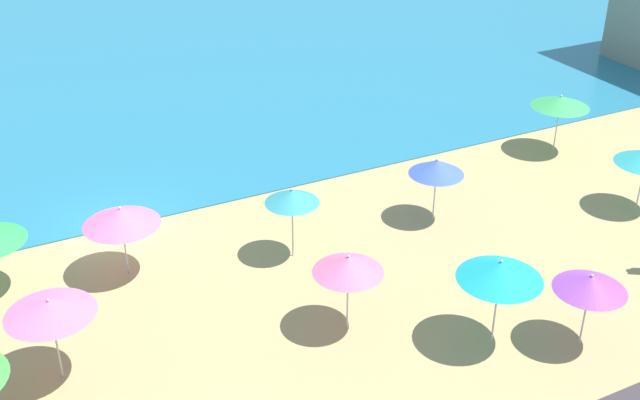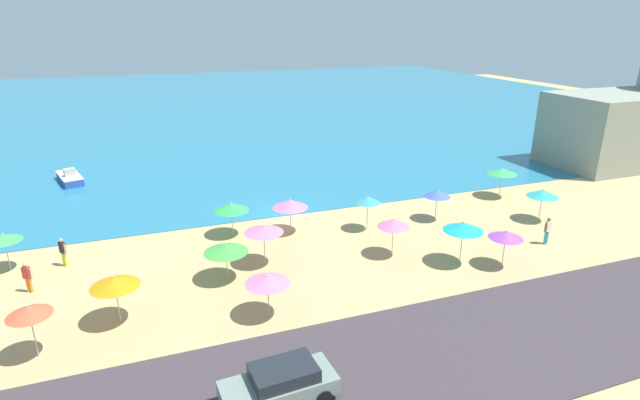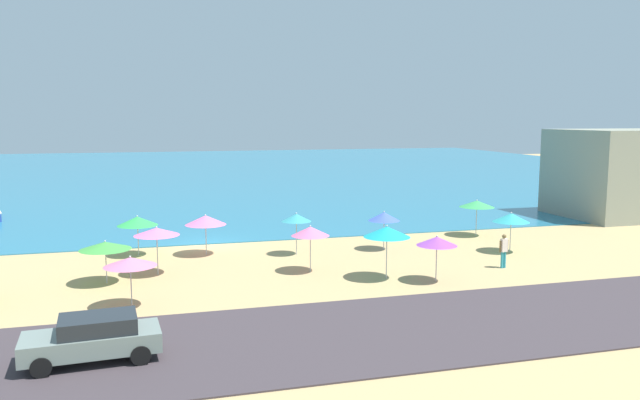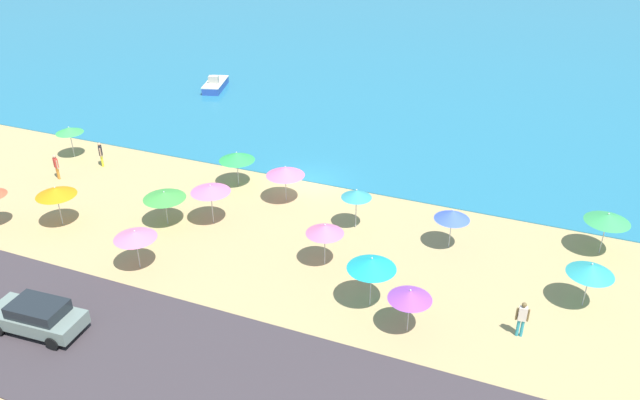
{
  "view_description": "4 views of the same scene",
  "coord_description": "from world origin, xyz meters",
  "px_view_note": "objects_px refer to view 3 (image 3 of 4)",
  "views": [
    {
      "loc": [
        -4.44,
        -24.49,
        14.08
      ],
      "look_at": [
        6.11,
        -3.64,
        1.39
      ],
      "focal_mm": 45.0,
      "sensor_mm": 36.0,
      "label": 1
    },
    {
      "loc": [
        -9.18,
        -33.05,
        13.64
      ],
      "look_at": [
        2.58,
        -0.87,
        1.26
      ],
      "focal_mm": 28.0,
      "sensor_mm": 36.0,
      "label": 2
    },
    {
      "loc": [
        -3.53,
        -39.04,
        7.96
      ],
      "look_at": [
        8.22,
        2.93,
        2.17
      ],
      "focal_mm": 35.0,
      "sensor_mm": 36.0,
      "label": 3
    },
    {
      "loc": [
        14.54,
        -33.76,
        18.57
      ],
      "look_at": [
        2.32,
        -3.8,
        1.02
      ],
      "focal_mm": 35.0,
      "sensor_mm": 36.0,
      "label": 4
    }
  ],
  "objects_px": {
    "beach_umbrella_11": "(511,218)",
    "parked_car_1": "(94,337)",
    "beach_umbrella_13": "(437,241)",
    "beach_umbrella_6": "(296,218)",
    "bather_1": "(504,249)",
    "beach_umbrella_3": "(206,220)",
    "beach_umbrella_10": "(477,204)",
    "beach_umbrella_14": "(384,216)",
    "beach_umbrella_5": "(130,262)",
    "beach_umbrella_9": "(157,232)",
    "beach_umbrella_12": "(105,246)",
    "beach_umbrella_1": "(387,232)",
    "beach_umbrella_7": "(137,221)",
    "beach_umbrella_0": "(310,231)"
  },
  "relations": [
    {
      "from": "beach_umbrella_11",
      "to": "parked_car_1",
      "type": "bearing_deg",
      "value": -153.59
    },
    {
      "from": "beach_umbrella_11",
      "to": "beach_umbrella_13",
      "type": "height_order",
      "value": "beach_umbrella_11"
    },
    {
      "from": "beach_umbrella_6",
      "to": "bather_1",
      "type": "bearing_deg",
      "value": -31.8
    },
    {
      "from": "beach_umbrella_6",
      "to": "beach_umbrella_3",
      "type": "bearing_deg",
      "value": 164.45
    },
    {
      "from": "beach_umbrella_10",
      "to": "beach_umbrella_14",
      "type": "relative_size",
      "value": 1.05
    },
    {
      "from": "beach_umbrella_5",
      "to": "beach_umbrella_9",
      "type": "height_order",
      "value": "beach_umbrella_9"
    },
    {
      "from": "beach_umbrella_9",
      "to": "beach_umbrella_12",
      "type": "bearing_deg",
      "value": -155.56
    },
    {
      "from": "beach_umbrella_1",
      "to": "beach_umbrella_6",
      "type": "bearing_deg",
      "value": 114.79
    },
    {
      "from": "parked_car_1",
      "to": "beach_umbrella_5",
      "type": "bearing_deg",
      "value": 79.72
    },
    {
      "from": "beach_umbrella_6",
      "to": "beach_umbrella_14",
      "type": "height_order",
      "value": "beach_umbrella_6"
    },
    {
      "from": "beach_umbrella_1",
      "to": "parked_car_1",
      "type": "distance_m",
      "value": 15.16
    },
    {
      "from": "beach_umbrella_3",
      "to": "beach_umbrella_13",
      "type": "distance_m",
      "value": 13.68
    },
    {
      "from": "beach_umbrella_9",
      "to": "beach_umbrella_13",
      "type": "xyz_separation_m",
      "value": [
        13.04,
        -5.05,
        -0.22
      ]
    },
    {
      "from": "beach_umbrella_12",
      "to": "beach_umbrella_6",
      "type": "bearing_deg",
      "value": 19.87
    },
    {
      "from": "beach_umbrella_1",
      "to": "beach_umbrella_11",
      "type": "xyz_separation_m",
      "value": [
        9.39,
        3.8,
        -0.3
      ]
    },
    {
      "from": "beach_umbrella_14",
      "to": "beach_umbrella_9",
      "type": "bearing_deg",
      "value": -169.0
    },
    {
      "from": "beach_umbrella_6",
      "to": "beach_umbrella_14",
      "type": "xyz_separation_m",
      "value": [
        5.43,
        -0.04,
        -0.16
      ]
    },
    {
      "from": "beach_umbrella_11",
      "to": "bather_1",
      "type": "height_order",
      "value": "beach_umbrella_11"
    },
    {
      "from": "beach_umbrella_6",
      "to": "beach_umbrella_14",
      "type": "distance_m",
      "value": 5.43
    },
    {
      "from": "bather_1",
      "to": "beach_umbrella_12",
      "type": "bearing_deg",
      "value": 173.26
    },
    {
      "from": "beach_umbrella_5",
      "to": "parked_car_1",
      "type": "xyz_separation_m",
      "value": [
        -1.06,
        -5.87,
        -1.13
      ]
    },
    {
      "from": "beach_umbrella_10",
      "to": "beach_umbrella_9",
      "type": "bearing_deg",
      "value": -166.39
    },
    {
      "from": "beach_umbrella_3",
      "to": "bather_1",
      "type": "relative_size",
      "value": 1.32
    },
    {
      "from": "beach_umbrella_14",
      "to": "beach_umbrella_7",
      "type": "bearing_deg",
      "value": 171.03
    },
    {
      "from": "beach_umbrella_5",
      "to": "beach_umbrella_6",
      "type": "bearing_deg",
      "value": 41.6
    },
    {
      "from": "beach_umbrella_9",
      "to": "beach_umbrella_12",
      "type": "xyz_separation_m",
      "value": [
        -2.42,
        -1.1,
        -0.37
      ]
    },
    {
      "from": "beach_umbrella_5",
      "to": "beach_umbrella_7",
      "type": "height_order",
      "value": "beach_umbrella_7"
    },
    {
      "from": "beach_umbrella_5",
      "to": "beach_umbrella_12",
      "type": "bearing_deg",
      "value": 105.97
    },
    {
      "from": "beach_umbrella_10",
      "to": "beach_umbrella_13",
      "type": "height_order",
      "value": "beach_umbrella_10"
    },
    {
      "from": "beach_umbrella_1",
      "to": "beach_umbrella_5",
      "type": "distance_m",
      "value": 12.18
    },
    {
      "from": "beach_umbrella_9",
      "to": "beach_umbrella_7",
      "type": "bearing_deg",
      "value": 101.52
    },
    {
      "from": "beach_umbrella_1",
      "to": "beach_umbrella_12",
      "type": "xyz_separation_m",
      "value": [
        -13.32,
        2.81,
        -0.51
      ]
    },
    {
      "from": "beach_umbrella_12",
      "to": "beach_umbrella_7",
      "type": "bearing_deg",
      "value": 76.49
    },
    {
      "from": "beach_umbrella_3",
      "to": "parked_car_1",
      "type": "bearing_deg",
      "value": -108.26
    },
    {
      "from": "beach_umbrella_7",
      "to": "beach_umbrella_12",
      "type": "relative_size",
      "value": 0.97
    },
    {
      "from": "beach_umbrella_14",
      "to": "bather_1",
      "type": "relative_size",
      "value": 1.3
    },
    {
      "from": "beach_umbrella_9",
      "to": "beach_umbrella_10",
      "type": "relative_size",
      "value": 1.01
    },
    {
      "from": "beach_umbrella_1",
      "to": "beach_umbrella_13",
      "type": "xyz_separation_m",
      "value": [
        2.14,
        -1.15,
        -0.37
      ]
    },
    {
      "from": "beach_umbrella_1",
      "to": "beach_umbrella_0",
      "type": "bearing_deg",
      "value": 144.0
    },
    {
      "from": "beach_umbrella_0",
      "to": "beach_umbrella_7",
      "type": "distance_m",
      "value": 10.72
    },
    {
      "from": "beach_umbrella_3",
      "to": "parked_car_1",
      "type": "height_order",
      "value": "beach_umbrella_3"
    },
    {
      "from": "beach_umbrella_3",
      "to": "beach_umbrella_6",
      "type": "distance_m",
      "value": 5.27
    },
    {
      "from": "beach_umbrella_10",
      "to": "beach_umbrella_11",
      "type": "height_order",
      "value": "beach_umbrella_10"
    },
    {
      "from": "beach_umbrella_3",
      "to": "beach_umbrella_11",
      "type": "height_order",
      "value": "beach_umbrella_11"
    },
    {
      "from": "beach_umbrella_1",
      "to": "beach_umbrella_5",
      "type": "xyz_separation_m",
      "value": [
        -12.08,
        -1.52,
        -0.4
      ]
    },
    {
      "from": "beach_umbrella_0",
      "to": "beach_umbrella_6",
      "type": "distance_m",
      "value": 4.16
    },
    {
      "from": "beach_umbrella_1",
      "to": "beach_umbrella_6",
      "type": "distance_m",
      "value": 7.19
    },
    {
      "from": "beach_umbrella_11",
      "to": "bather_1",
      "type": "bearing_deg",
      "value": -127.15
    },
    {
      "from": "beach_umbrella_12",
      "to": "beach_umbrella_11",
      "type": "bearing_deg",
      "value": 2.51
    },
    {
      "from": "beach_umbrella_1",
      "to": "beach_umbrella_3",
      "type": "bearing_deg",
      "value": 135.53
    }
  ]
}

